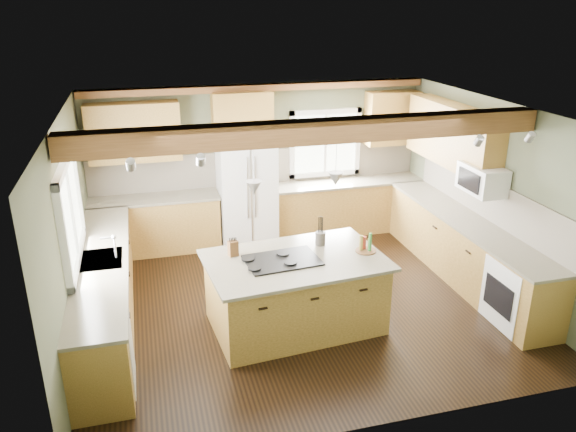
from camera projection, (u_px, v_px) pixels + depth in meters
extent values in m
plane|color=black|center=(300.00, 301.00, 7.67)|extent=(5.60, 5.60, 0.00)
plane|color=silver|center=(301.00, 111.00, 6.73)|extent=(5.60, 5.60, 0.00)
plane|color=#484F38|center=(259.00, 161.00, 9.45)|extent=(5.60, 0.00, 5.60)
plane|color=#484F38|center=(70.00, 234.00, 6.53)|extent=(0.00, 5.00, 5.00)
plane|color=#484F38|center=(492.00, 194.00, 7.87)|extent=(0.00, 5.00, 5.00)
cube|color=#513017|center=(315.00, 131.00, 6.28)|extent=(5.55, 0.26, 0.26)
cube|color=#513017|center=(259.00, 88.00, 8.91)|extent=(5.55, 0.20, 0.10)
cube|color=brown|center=(260.00, 167.00, 9.47)|extent=(5.58, 0.03, 0.58)
cube|color=brown|center=(488.00, 199.00, 7.95)|extent=(0.03, 3.70, 0.58)
cube|color=brown|center=(156.00, 225.00, 9.06)|extent=(2.02, 0.60, 0.88)
cube|color=#4B4537|center=(154.00, 199.00, 8.90)|extent=(2.06, 0.64, 0.04)
cube|color=brown|center=(347.00, 207.00, 9.85)|extent=(2.62, 0.60, 0.88)
cube|color=#4B4537|center=(348.00, 182.00, 9.69)|extent=(2.66, 0.64, 0.04)
cube|color=brown|center=(105.00, 294.00, 6.95)|extent=(0.60, 3.70, 0.88)
cube|color=#4B4537|center=(101.00, 260.00, 6.79)|extent=(0.64, 3.74, 0.04)
cube|color=brown|center=(464.00, 250.00, 8.16)|extent=(0.60, 3.70, 0.88)
cube|color=#4B4537|center=(468.00, 221.00, 7.99)|extent=(0.64, 3.74, 0.04)
cube|color=brown|center=(134.00, 132.00, 8.58)|extent=(1.40, 0.35, 0.90)
cube|color=brown|center=(242.00, 114.00, 8.92)|extent=(0.96, 0.35, 0.70)
cube|color=brown|center=(452.00, 135.00, 8.41)|extent=(0.35, 2.20, 0.90)
cube|color=brown|center=(392.00, 118.00, 9.61)|extent=(0.90, 0.35, 0.90)
cube|color=white|center=(69.00, 212.00, 6.49)|extent=(0.04, 1.60, 1.05)
cube|color=white|center=(325.00, 143.00, 9.62)|extent=(1.10, 0.04, 1.00)
cube|color=#262628|center=(101.00, 260.00, 6.79)|extent=(0.50, 0.65, 0.03)
cylinder|color=#B2B2B7|center=(115.00, 248.00, 6.78)|extent=(0.02, 0.02, 0.28)
cube|color=white|center=(102.00, 354.00, 5.79)|extent=(0.60, 0.60, 0.84)
cube|color=white|center=(520.00, 293.00, 6.99)|extent=(0.60, 0.72, 0.84)
cube|color=white|center=(482.00, 179.00, 7.69)|extent=(0.40, 0.70, 0.38)
cone|color=#B2B2B7|center=(254.00, 188.00, 6.28)|extent=(0.18, 0.18, 0.16)
cone|color=#B2B2B7|center=(336.00, 179.00, 6.60)|extent=(0.18, 0.18, 0.16)
cube|color=white|center=(247.00, 192.00, 9.18)|extent=(0.90, 0.74, 1.80)
cube|color=brown|center=(295.00, 294.00, 6.96)|extent=(2.11, 1.40, 0.88)
cube|color=#4B4537|center=(295.00, 260.00, 6.79)|extent=(2.26, 1.55, 0.04)
cube|color=black|center=(282.00, 260.00, 6.73)|extent=(0.92, 0.66, 0.02)
cube|color=#58321A|center=(233.00, 248.00, 6.84)|extent=(0.13, 0.11, 0.19)
cylinder|color=#3A322E|center=(320.00, 238.00, 7.15)|extent=(0.16, 0.16, 0.17)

